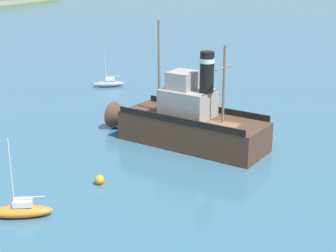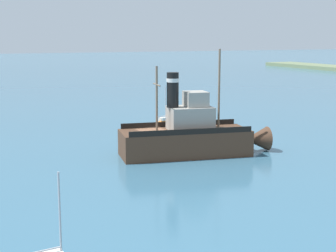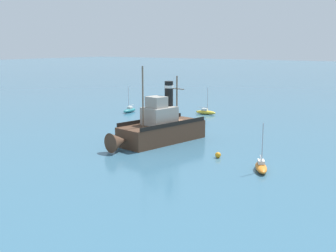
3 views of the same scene
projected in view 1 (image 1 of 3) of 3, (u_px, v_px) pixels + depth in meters
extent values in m
plane|color=#38667F|center=(220.00, 155.00, 39.84)|extent=(600.00, 600.00, 0.00)
cube|color=#4C3323|center=(193.00, 131.00, 41.69)|extent=(6.50, 12.60, 2.40)
cone|color=#4C3323|center=(123.00, 117.00, 45.52)|extent=(2.75, 2.79, 2.35)
cube|color=#9E998E|center=(188.00, 103.00, 41.25)|extent=(3.67, 4.48, 2.20)
cube|color=#9E998E|center=(183.00, 80.00, 40.96)|extent=(2.53, 2.37, 1.40)
cylinder|color=black|center=(207.00, 72.00, 39.51)|extent=(1.10, 1.10, 3.20)
cylinder|color=silver|center=(207.00, 61.00, 39.24)|extent=(1.16, 1.16, 0.35)
cylinder|color=#75604C|center=(159.00, 66.00, 41.92)|extent=(0.20, 0.20, 7.50)
cylinder|color=#75604C|center=(224.00, 85.00, 38.96)|extent=(0.20, 0.20, 6.00)
cylinder|color=#75604C|center=(224.00, 68.00, 38.56)|extent=(2.58, 0.59, 0.12)
cube|color=black|center=(178.00, 121.00, 39.55)|extent=(2.18, 11.23, 0.50)
cube|color=black|center=(206.00, 108.00, 42.95)|extent=(2.18, 11.23, 0.50)
ellipsoid|color=orange|center=(20.00, 211.00, 30.22)|extent=(2.77, 3.87, 0.70)
cube|color=silver|center=(23.00, 203.00, 30.07)|extent=(1.08, 1.27, 0.36)
cylinder|color=#B7B7BC|center=(11.00, 173.00, 29.44)|extent=(0.10, 0.10, 4.20)
cylinder|color=#B7B7BC|center=(29.00, 197.00, 29.99)|extent=(0.92, 1.62, 0.08)
ellipsoid|color=gray|center=(108.00, 84.00, 61.19)|extent=(2.98, 3.79, 0.70)
cube|color=silver|center=(110.00, 79.00, 61.06)|extent=(1.13, 1.27, 0.36)
cylinder|color=#B7B7BC|center=(105.00, 64.00, 60.39)|extent=(0.10, 0.10, 4.20)
cylinder|color=#B7B7BC|center=(113.00, 76.00, 61.01)|extent=(1.04, 1.56, 0.08)
sphere|color=orange|center=(100.00, 180.00, 34.61)|extent=(0.65, 0.65, 0.65)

